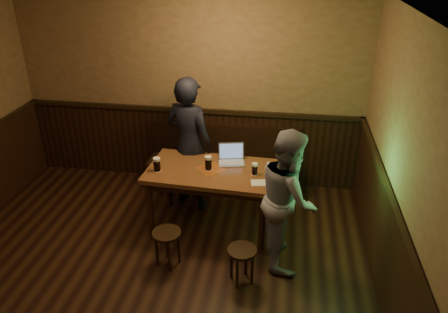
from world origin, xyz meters
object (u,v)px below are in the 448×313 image
pint_left (157,164)px  person_suit (189,144)px  laptop (232,157)px  pint_mid (208,163)px  bench (224,169)px  stool_left (167,239)px  pub_table (211,177)px  stool_right (242,256)px  person_grey (288,198)px  pint_right (255,169)px

pint_left → person_suit: (0.26, 0.63, 0.00)m
pint_left → laptop: laptop is taller
pint_mid → laptop: (0.25, 0.25, -0.03)m
bench → stool_left: (-0.36, -1.83, 0.04)m
pub_table → bench: bearing=93.2°
pint_left → person_suit: bearing=67.4°
stool_right → pub_table: bearing=117.3°
pint_left → pint_mid: pint_mid is taller
stool_right → person_grey: bearing=46.7°
pint_left → stool_right: bearing=-36.1°
laptop → stool_left: bearing=-130.9°
pint_mid → person_grey: person_grey is taller
pint_mid → person_grey: size_ratio=0.11×
pint_mid → person_suit: 0.61m
stool_left → pint_right: pint_right is taller
pub_table → laptop: size_ratio=4.35×
stool_left → person_suit: 1.43m
pub_table → person_grey: 1.07m
laptop → bench: bearing=93.9°
bench → pint_right: pint_right is taller
pub_table → stool_left: 0.97m
bench → person_grey: (0.95, -1.51, 0.50)m
bench → laptop: size_ratio=5.95×
stool_right → pint_mid: (-0.53, 0.97, 0.58)m
pub_table → laptop: 0.37m
pub_table → pint_left: size_ratio=9.07×
pub_table → pint_mid: bearing=-168.1°
bench → person_grey: person_grey is taller
stool_left → person_suit: size_ratio=0.24×
stool_left → person_grey: 1.43m
laptop → person_grey: bearing=-57.3°
pub_table → stool_left: bearing=-110.7°
stool_left → person_grey: size_ratio=0.27×
stool_right → pint_left: bearing=143.9°
pub_table → person_suit: bearing=130.9°
bench → person_suit: size_ratio=1.19×
laptop → person_suit: (-0.60, 0.25, 0.03)m
pint_mid → person_grey: bearing=-26.5°
pint_left → person_grey: bearing=-12.7°
person_grey → pint_right: bearing=33.8°
stool_left → pint_mid: size_ratio=2.49×
bench → stool_right: 2.04m
stool_left → pint_left: pint_left is taller
person_suit → pint_right: bearing=168.9°
pint_mid → pint_left: bearing=-167.8°
pub_table → pint_mid: size_ratio=9.00×
stool_right → laptop: size_ratio=1.16×
bench → person_suit: bearing=-126.3°
pint_left → laptop: bearing=23.7°
bench → person_suit: person_suit is taller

